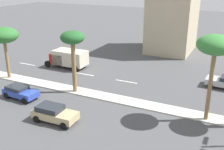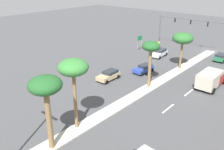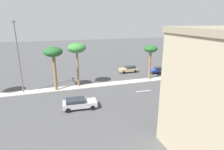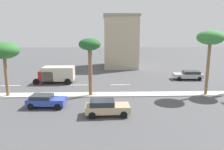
{
  "view_description": "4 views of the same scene",
  "coord_description": "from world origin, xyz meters",
  "px_view_note": "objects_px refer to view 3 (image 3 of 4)",
  "views": [
    {
      "loc": [
        23.37,
        39.67,
        12.26
      ],
      "look_at": [
        0.99,
        28.81,
        3.03
      ],
      "focal_mm": 43.73,
      "sensor_mm": 36.0,
      "label": 1
    },
    {
      "loc": [
        -17.19,
        52.51,
        15.26
      ],
      "look_at": [
        2.19,
        29.92,
        3.19
      ],
      "focal_mm": 39.77,
      "sensor_mm": 36.0,
      "label": 2
    },
    {
      "loc": [
        -31.35,
        41.62,
        11.49
      ],
      "look_at": [
        -1.02,
        32.05,
        2.03
      ],
      "focal_mm": 30.02,
      "sensor_mm": 36.0,
      "label": 3
    },
    {
      "loc": [
        25.35,
        25.71,
        7.62
      ],
      "look_at": [
        -0.65,
        26.5,
        2.34
      ],
      "focal_mm": 34.78,
      "sensor_mm": 36.0,
      "label": 4
    }
  ],
  "objects_px": {
    "directional_road_sign": "(176,54)",
    "palm_tree_far": "(193,50)",
    "sedan_silver_right": "(79,103)",
    "palm_tree_center": "(53,54)",
    "street_lamp_rear": "(18,53)",
    "palm_tree_outboard": "(151,51)",
    "sedan_white_left": "(186,64)",
    "box_truck": "(198,81)",
    "palm_tree_leading": "(77,49)",
    "sedan_tan_inboard": "(129,69)",
    "sedan_blue_outboard": "(158,70)",
    "traffic_signal_gantry": "(211,47)"
  },
  "relations": [
    {
      "from": "directional_road_sign",
      "to": "palm_tree_far",
      "type": "distance_m",
      "value": 12.82
    },
    {
      "from": "directional_road_sign",
      "to": "sedan_silver_right",
      "type": "distance_m",
      "value": 35.57
    },
    {
      "from": "palm_tree_center",
      "to": "street_lamp_rear",
      "type": "bearing_deg",
      "value": 84.97
    },
    {
      "from": "palm_tree_outboard",
      "to": "sedan_white_left",
      "type": "bearing_deg",
      "value": -65.29
    },
    {
      "from": "palm_tree_outboard",
      "to": "box_truck",
      "type": "relative_size",
      "value": 1.17
    },
    {
      "from": "palm_tree_outboard",
      "to": "sedan_white_left",
      "type": "height_order",
      "value": "palm_tree_outboard"
    },
    {
      "from": "sedan_white_left",
      "to": "palm_tree_leading",
      "type": "bearing_deg",
      "value": 102.64
    },
    {
      "from": "directional_road_sign",
      "to": "street_lamp_rear",
      "type": "bearing_deg",
      "value": 107.61
    },
    {
      "from": "palm_tree_center",
      "to": "street_lamp_rear",
      "type": "height_order",
      "value": "street_lamp_rear"
    },
    {
      "from": "palm_tree_leading",
      "to": "sedan_tan_inboard",
      "type": "relative_size",
      "value": 1.88
    },
    {
      "from": "street_lamp_rear",
      "to": "palm_tree_leading",
      "type": "bearing_deg",
      "value": -87.98
    },
    {
      "from": "street_lamp_rear",
      "to": "sedan_blue_outboard",
      "type": "relative_size",
      "value": 2.88
    },
    {
      "from": "palm_tree_far",
      "to": "sedan_tan_inboard",
      "type": "bearing_deg",
      "value": 61.97
    },
    {
      "from": "traffic_signal_gantry",
      "to": "sedan_white_left",
      "type": "bearing_deg",
      "value": 99.76
    },
    {
      "from": "palm_tree_center",
      "to": "sedan_blue_outboard",
      "type": "bearing_deg",
      "value": -78.61
    },
    {
      "from": "palm_tree_outboard",
      "to": "street_lamp_rear",
      "type": "xyz_separation_m",
      "value": [
        -0.2,
        22.9,
        0.83
      ]
    },
    {
      "from": "traffic_signal_gantry",
      "to": "box_truck",
      "type": "bearing_deg",
      "value": 131.29
    },
    {
      "from": "directional_road_sign",
      "to": "sedan_blue_outboard",
      "type": "distance_m",
      "value": 12.77
    },
    {
      "from": "palm_tree_leading",
      "to": "sedan_silver_right",
      "type": "distance_m",
      "value": 10.51
    },
    {
      "from": "palm_tree_center",
      "to": "sedan_blue_outboard",
      "type": "height_order",
      "value": "palm_tree_center"
    },
    {
      "from": "street_lamp_rear",
      "to": "palm_tree_outboard",
      "type": "bearing_deg",
      "value": -89.51
    },
    {
      "from": "palm_tree_outboard",
      "to": "palm_tree_leading",
      "type": "xyz_separation_m",
      "value": [
        0.12,
        13.91,
        0.96
      ]
    },
    {
      "from": "sedan_white_left",
      "to": "palm_tree_outboard",
      "type": "bearing_deg",
      "value": 114.71
    },
    {
      "from": "palm_tree_outboard",
      "to": "street_lamp_rear",
      "type": "relative_size",
      "value": 0.6
    },
    {
      "from": "sedan_blue_outboard",
      "to": "sedan_tan_inboard",
      "type": "bearing_deg",
      "value": 69.02
    },
    {
      "from": "box_truck",
      "to": "sedan_silver_right",
      "type": "bearing_deg",
      "value": 94.48
    },
    {
      "from": "palm_tree_outboard",
      "to": "sedan_tan_inboard",
      "type": "distance_m",
      "value": 8.14
    },
    {
      "from": "palm_tree_far",
      "to": "palm_tree_center",
      "type": "distance_m",
      "value": 27.57
    },
    {
      "from": "palm_tree_leading",
      "to": "palm_tree_outboard",
      "type": "bearing_deg",
      "value": -90.5
    },
    {
      "from": "traffic_signal_gantry",
      "to": "sedan_white_left",
      "type": "relative_size",
      "value": 3.43
    },
    {
      "from": "directional_road_sign",
      "to": "sedan_tan_inboard",
      "type": "distance_m",
      "value": 17.1
    },
    {
      "from": "palm_tree_outboard",
      "to": "box_truck",
      "type": "distance_m",
      "value": 9.89
    },
    {
      "from": "sedan_silver_right",
      "to": "sedan_white_left",
      "type": "distance_m",
      "value": 32.36
    },
    {
      "from": "palm_tree_outboard",
      "to": "sedan_silver_right",
      "type": "distance_m",
      "value": 17.97
    },
    {
      "from": "palm_tree_outboard",
      "to": "palm_tree_center",
      "type": "distance_m",
      "value": 17.76
    },
    {
      "from": "palm_tree_far",
      "to": "palm_tree_leading",
      "type": "distance_m",
      "value": 23.76
    },
    {
      "from": "street_lamp_rear",
      "to": "sedan_white_left",
      "type": "bearing_deg",
      "value": -79.91
    },
    {
      "from": "palm_tree_leading",
      "to": "sedan_silver_right",
      "type": "relative_size",
      "value": 1.66
    },
    {
      "from": "palm_tree_leading",
      "to": "sedan_tan_inboard",
      "type": "xyz_separation_m",
      "value": [
        6.04,
        -12.07,
        -5.96
      ]
    },
    {
      "from": "sedan_tan_inboard",
      "to": "palm_tree_center",
      "type": "bearing_deg",
      "value": 113.19
    },
    {
      "from": "palm_tree_leading",
      "to": "sedan_tan_inboard",
      "type": "distance_m",
      "value": 14.75
    },
    {
      "from": "traffic_signal_gantry",
      "to": "directional_road_sign",
      "type": "height_order",
      "value": "traffic_signal_gantry"
    },
    {
      "from": "street_lamp_rear",
      "to": "box_truck",
      "type": "distance_m",
      "value": 29.75
    },
    {
      "from": "directional_road_sign",
      "to": "box_truck",
      "type": "xyz_separation_m",
      "value": [
        -18.44,
        8.67,
        -1.07
      ]
    },
    {
      "from": "sedan_tan_inboard",
      "to": "directional_road_sign",
      "type": "bearing_deg",
      "value": -71.35
    },
    {
      "from": "sedan_white_left",
      "to": "street_lamp_rear",
      "type": "bearing_deg",
      "value": 100.09
    },
    {
      "from": "directional_road_sign",
      "to": "box_truck",
      "type": "bearing_deg",
      "value": 154.82
    },
    {
      "from": "palm_tree_leading",
      "to": "directional_road_sign",
      "type": "bearing_deg",
      "value": -67.84
    },
    {
      "from": "palm_tree_outboard",
      "to": "sedan_blue_outboard",
      "type": "height_order",
      "value": "palm_tree_outboard"
    },
    {
      "from": "palm_tree_far",
      "to": "palm_tree_outboard",
      "type": "bearing_deg",
      "value": 89.75
    }
  ]
}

